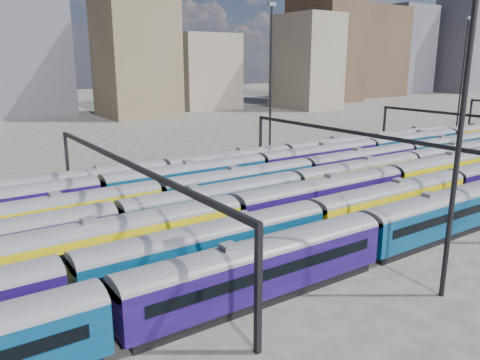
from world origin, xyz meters
TOP-DOWN VIEW (x-y plane):
  - ground at (0.00, 0.00)m, footprint 500.00×500.00m
  - rake_0 at (-5.31, -15.00)m, footprint 129.09×3.15m
  - rake_1 at (14.93, -10.00)m, footprint 128.04×3.12m
  - rake_2 at (-0.60, -5.00)m, footprint 110.54×3.24m
  - rake_3 at (10.35, 0.00)m, footprint 103.99×3.05m
  - rake_4 at (-4.22, 5.00)m, footprint 145.08×3.03m
  - rake_5 at (13.32, 10.00)m, footprint 151.75×3.17m
  - rake_6 at (-19.26, 15.00)m, footprint 140.89×2.94m
  - gantry_1 at (-20.00, 0.00)m, footprint 0.35×40.35m
  - gantry_2 at (10.00, 0.00)m, footprint 0.35×40.35m
  - mast_2 at (-5.00, -22.00)m, footprint 1.40×0.50m
  - mast_3 at (15.00, 24.00)m, footprint 1.40×0.50m
  - mast_5 at (65.00, 20.00)m, footprint 1.40×0.50m
  - skyline at (104.75, 105.73)m, footprint 399.22×60.48m

SIDE VIEW (x-z plane):
  - ground at x=0.00m, z-range 0.00..0.00m
  - rake_6 at x=-19.26m, z-range 0.12..5.08m
  - rake_4 at x=-4.22m, z-range 0.13..5.23m
  - rake_3 at x=10.35m, z-range 0.13..5.26m
  - rake_1 at x=14.93m, z-range 0.13..5.39m
  - rake_0 at x=-5.31m, z-range 0.13..5.44m
  - rake_5 at x=13.32m, z-range 0.13..5.48m
  - rake_2 at x=-0.60m, z-range 0.14..5.60m
  - gantry_1 at x=-20.00m, z-range 2.78..10.80m
  - gantry_2 at x=10.00m, z-range 2.78..10.80m
  - mast_2 at x=-5.00m, z-range 1.17..26.77m
  - mast_3 at x=15.00m, z-range 1.17..26.77m
  - mast_5 at x=65.00m, z-range 1.17..26.77m
  - skyline at x=104.75m, z-range -4.18..45.85m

